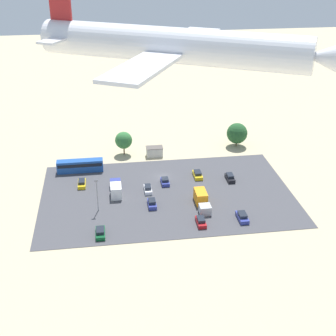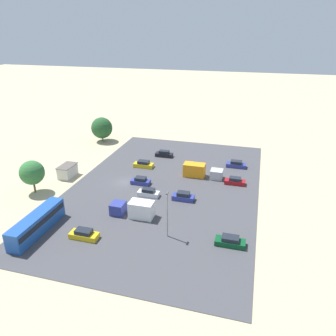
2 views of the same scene
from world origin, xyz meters
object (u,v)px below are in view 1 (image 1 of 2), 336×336
object	(u,v)px
parked_car_2	(152,203)
parked_car_7	(165,181)
parked_truck_0	(116,189)
parked_car_6	(201,221)
parked_car_1	(230,178)
parked_car_5	(148,189)
airplane	(183,46)
shed_building	(154,151)
bus	(80,165)
parked_car_8	(100,232)
parked_car_4	(242,217)
parked_truck_1	(202,200)
parked_car_0	(82,183)
parked_car_3	(198,175)

from	to	relation	value
parked_car_2	parked_car_7	distance (m)	11.19
parked_truck_0	parked_car_6	bearing A→B (deg)	-41.76
parked_car_1	parked_car_7	distance (m)	16.68
parked_car_2	parked_car_5	size ratio (longest dim) A/B	0.99
parked_car_1	parked_truck_0	size ratio (longest dim) A/B	0.58
parked_car_5	airplane	xyz separation A→B (m)	(0.48, 50.10, 44.97)
shed_building	parked_car_2	bearing A→B (deg)	82.32
bus	parked_car_8	xyz separation A→B (m)	(-4.94, 30.21, -1.13)
parked_car_1	parked_car_5	world-z (taller)	parked_car_1
parked_car_4	parked_car_5	world-z (taller)	parked_car_4
parked_car_8	parked_truck_0	xyz separation A→B (m)	(-3.93, -16.92, 0.73)
shed_building	parked_truck_0	world-z (taller)	parked_truck_0
parked_car_6	parked_car_4	bearing A→B (deg)	3.28
parked_car_4	parked_car_5	xyz separation A→B (m)	(19.29, -15.34, -0.01)
parked_truck_1	parked_truck_0	bearing A→B (deg)	-22.49
shed_building	parked_truck_0	bearing A→B (deg)	60.23
parked_car_2	parked_car_6	bearing A→B (deg)	-42.72
shed_building	parked_car_1	size ratio (longest dim) A/B	1.06
parked_car_6	parked_car_8	bearing A→B (deg)	-176.89
parked_truck_0	parked_truck_1	world-z (taller)	parked_truck_0
parked_car_0	parked_truck_0	world-z (taller)	parked_truck_0
bus	airplane	world-z (taller)	airplane
parked_car_3	parked_car_5	world-z (taller)	parked_car_5
parked_car_2	airplane	distance (m)	62.30
parked_car_1	parked_car_2	distance (m)	23.33
parked_car_6	airplane	distance (m)	57.47
bus	parked_car_6	size ratio (longest dim) A/B	2.80
parked_car_2	parked_truck_0	bearing A→B (deg)	139.45
parked_car_2	parked_car_7	bearing A→B (deg)	66.84
parked_car_5	parked_car_6	xyz separation A→B (m)	(-9.91, 15.88, -0.02)
bus	parked_car_3	size ratio (longest dim) A/B	2.58
parked_car_3	parked_car_5	size ratio (longest dim) A/B	1.09
bus	parked_car_1	distance (m)	39.27
parked_car_0	parked_car_6	distance (m)	33.44
parked_car_8	parked_truck_1	bearing A→B (deg)	20.84
shed_building	parked_truck_0	distance (m)	23.46
parked_car_6	parked_car_3	bearing A→B (deg)	80.70
parked_car_0	airplane	world-z (taller)	airplane
bus	parked_car_7	world-z (taller)	bus
parked_car_0	parked_car_3	bearing A→B (deg)	1.18
parked_car_0	parked_truck_1	bearing A→B (deg)	-25.78
bus	parked_car_3	xyz separation A→B (m)	(-30.06, 7.33, -1.10)
parked_car_1	parked_truck_1	distance (m)	14.80
airplane	parked_car_4	bearing A→B (deg)	178.48
parked_car_3	parked_car_4	distance (m)	21.95
parked_car_4	parked_car_7	xyz separation A→B (m)	(14.64, -18.68, -0.02)
parked_truck_0	parked_car_4	bearing A→B (deg)	-29.38
parked_car_5	parked_car_4	bearing A→B (deg)	-38.49
parked_car_7	parked_car_0	bearing A→B (deg)	174.80
shed_building	parked_car_1	bearing A→B (deg)	135.36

